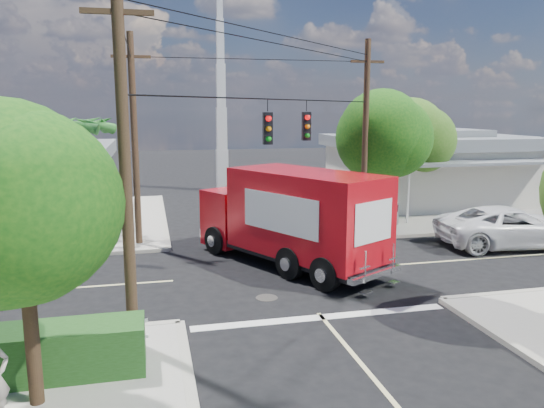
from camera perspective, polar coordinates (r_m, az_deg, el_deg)
name	(u,v)px	position (r m, az deg, el deg)	size (l,w,h in m)	color
ground	(284,273)	(19.46, 1.35, -7.41)	(120.00, 120.00, 0.00)	black
sidewalk_ne	(413,206)	(33.26, 14.95, -0.23)	(14.12, 14.12, 0.14)	#9D978D
sidewalk_nw	(27,224)	(30.06, -24.82, -1.92)	(14.12, 14.12, 0.14)	#9D978D
road_markings	(295,286)	(18.10, 2.53, -8.76)	(32.00, 32.00, 0.01)	beige
building_ne	(430,167)	(34.67, 16.65, 3.86)	(11.80, 10.20, 4.50)	beige
building_nw	(8,179)	(31.50, -26.54, 2.43)	(10.80, 10.20, 4.30)	beige
radio_tower	(221,112)	(38.30, -5.48, 9.77)	(0.80, 0.80, 17.00)	silver
tree_sw_front	(20,194)	(10.78, -25.50, 0.94)	(3.88, 3.78, 6.03)	#422D1C
tree_ne_front	(390,132)	(27.43, 12.62, 7.61)	(4.21, 4.14, 6.66)	#422D1C
tree_ne_back	(416,140)	(30.60, 15.21, 6.65)	(3.77, 3.66, 5.82)	#422D1C
palm_nw_front	(83,128)	(25.63, -19.68, 7.72)	(3.01, 3.08, 5.59)	#422D1C
palm_nw_back	(42,135)	(27.41, -23.47, 6.82)	(3.01, 3.08, 5.19)	#422D1C
utility_poles	(233,142)	(19.83, -4.23, 6.67)	(12.00, 10.68, 9.00)	#473321
picket_fence	(14,341)	(13.77, -25.96, -13.08)	(5.94, 0.06, 1.00)	silver
vending_boxes	(379,214)	(27.11, 11.44, -1.06)	(1.90, 0.50, 1.10)	#AF1410
delivery_truck	(291,217)	(19.95, 2.08, -1.46)	(6.21, 8.59, 3.66)	black
parked_car	(511,227)	(25.08, 24.28, -2.27)	(2.88, 6.23, 1.73)	silver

